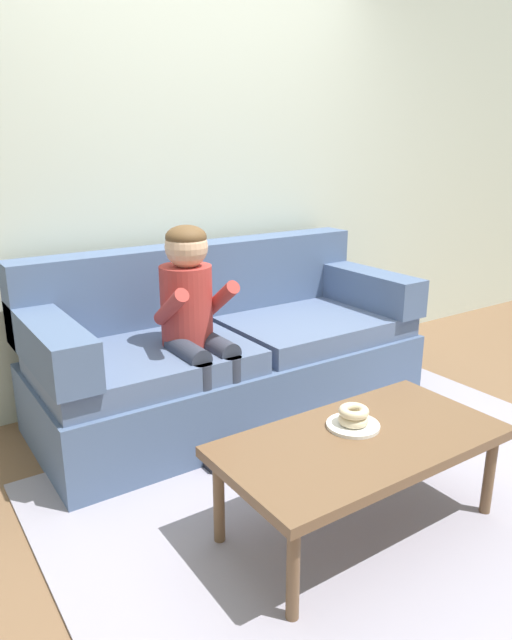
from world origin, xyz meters
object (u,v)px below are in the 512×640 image
object	(u,v)px
toy_controller	(384,440)
coffee_table	(362,446)
person_child	(194,314)
donut	(353,420)
couch	(227,354)

from	to	relation	value
toy_controller	coffee_table	bearing A→B (deg)	-112.58
person_child	toy_controller	world-z (taller)	person_child
person_child	donut	bearing A→B (deg)	-78.11
couch	toy_controller	bearing A→B (deg)	-60.93
couch	person_child	distance (m)	0.50
coffee_table	donut	size ratio (longest dim) A/B	9.36
coffee_table	person_child	distance (m)	1.07
coffee_table	person_child	size ratio (longest dim) A/B	1.02
couch	person_child	bearing A→B (deg)	-146.16
couch	toy_controller	distance (m)	0.97
coffee_table	toy_controller	world-z (taller)	coffee_table
donut	toy_controller	bearing A→B (deg)	31.13
coffee_table	toy_controller	bearing A→B (deg)	35.48
toy_controller	person_child	bearing A→B (deg)	173.42
couch	donut	bearing A→B (deg)	-95.46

